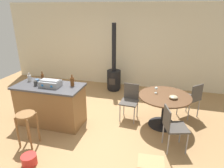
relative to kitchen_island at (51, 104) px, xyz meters
The scene contains 18 objects.
ground_plane 1.01m from the kitchen_island, ahead, with size 8.80×8.80×0.00m, color #A37A4C.
back_wall 3.16m from the kitchen_island, 72.85° to the left, with size 8.00×0.10×2.70m, color beige.
kitchen_island is the anchor object (origin of this frame).
wooden_stool 0.84m from the kitchen_island, 90.19° to the right, with size 0.35×0.35×0.68m.
dining_table 2.55m from the kitchen_island, 12.66° to the left, with size 1.13×1.13×0.74m.
folding_chair_near 2.67m from the kitchen_island, ahead, with size 0.50×0.50×0.86m.
folding_chair_far 3.30m from the kitchen_island, 19.30° to the left, with size 0.57×0.57×0.88m.
folding_chair_left 1.83m from the kitchen_island, 21.89° to the left, with size 0.43×0.43×0.85m.
wood_stove 2.46m from the kitchen_island, 69.02° to the left, with size 0.44×0.45×2.12m.
toolbox 0.54m from the kitchen_island, 27.35° to the right, with size 0.43×0.28×0.15m.
bottle_0 0.77m from the kitchen_island, 11.84° to the left, with size 0.08×0.08×0.26m.
bottle_1 0.65m from the kitchen_island, 142.41° to the left, with size 0.07×0.07×0.23m.
bottle_2 0.80m from the kitchen_island, 166.99° to the left, with size 0.08×0.08×0.20m.
cup_0 0.58m from the kitchen_island, 161.00° to the right, with size 0.11×0.07×0.11m.
cup_1 0.61m from the kitchen_island, 165.48° to the left, with size 0.13×0.09×0.08m.
wine_glass 2.40m from the kitchen_island, 16.00° to the left, with size 0.07×0.07×0.14m.
serving_bowl 2.71m from the kitchen_island, ahead, with size 0.18×0.18×0.07m, color tan.
plastic_bucket 1.40m from the kitchen_island, 75.81° to the right, with size 0.26×0.26×0.18m, color red.
Camera 1 is at (1.50, -3.58, 2.51)m, focal length 31.82 mm.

